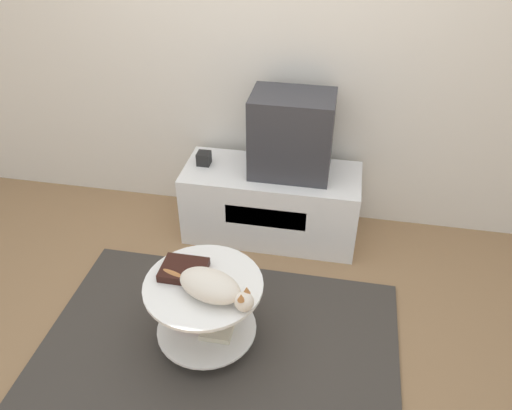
% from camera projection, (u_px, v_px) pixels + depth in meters
% --- Properties ---
extents(ground_plane, '(12.00, 12.00, 0.00)m').
position_uv_depth(ground_plane, '(219.00, 347.00, 2.75)').
color(ground_plane, '#93704C').
extents(wall_back, '(8.00, 0.05, 2.60)m').
position_uv_depth(wall_back, '(265.00, 34.00, 3.10)').
color(wall_back, silver).
rests_on(wall_back, ground_plane).
extents(rug, '(1.94, 1.28, 0.02)m').
position_uv_depth(rug, '(219.00, 346.00, 2.74)').
color(rug, '#3D3833').
rests_on(rug, ground_plane).
extents(tv_stand, '(1.17, 0.48, 0.51)m').
position_uv_depth(tv_stand, '(271.00, 203.00, 3.43)').
color(tv_stand, white).
rests_on(tv_stand, ground_plane).
extents(tv, '(0.51, 0.35, 0.54)m').
position_uv_depth(tv, '(292.00, 135.00, 3.13)').
color(tv, '#333338').
rests_on(tv, tv_stand).
extents(speaker, '(0.09, 0.09, 0.09)m').
position_uv_depth(speaker, '(204.00, 158.00, 3.34)').
color(speaker, black).
rests_on(speaker, tv_stand).
extents(coffee_table, '(0.61, 0.61, 0.43)m').
position_uv_depth(coffee_table, '(206.00, 307.00, 2.62)').
color(coffee_table, '#B2B2B7').
rests_on(coffee_table, rug).
extents(dvd_box, '(0.23, 0.19, 0.04)m').
position_uv_depth(dvd_box, '(184.00, 270.00, 2.57)').
color(dvd_box, black).
rests_on(dvd_box, coffee_table).
extents(cat, '(0.53, 0.28, 0.13)m').
position_uv_depth(cat, '(212.00, 287.00, 2.42)').
color(cat, silver).
rests_on(cat, coffee_table).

